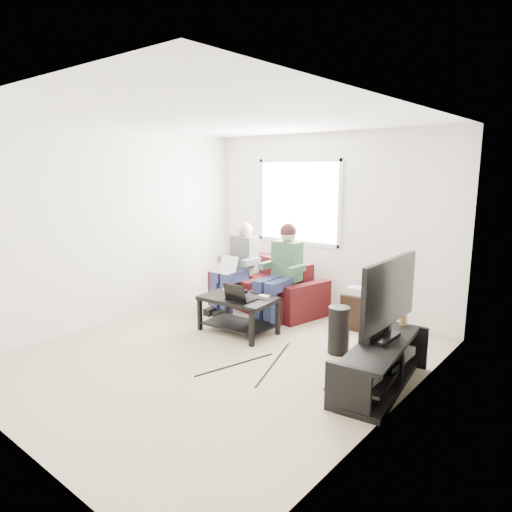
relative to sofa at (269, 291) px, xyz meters
The scene contains 26 objects.
floor 1.83m from the sofa, 69.38° to the right, with size 4.50×4.50×0.00m, color #BEAE94.
ceiling 2.93m from the sofa, 69.38° to the right, with size 4.50×4.50×0.00m, color white.
wall_back 1.32m from the sofa, 41.39° to the left, with size 4.50×4.50×0.00m, color white.
wall_front 4.12m from the sofa, 80.83° to the right, with size 4.50×4.50×0.00m, color white.
wall_left 2.40m from the sofa, 128.92° to the right, with size 4.50×4.50×0.00m, color white.
wall_right 3.29m from the sofa, 32.66° to the right, with size 4.50×4.50×0.00m, color white.
window 1.43m from the sofa, 75.95° to the left, with size 1.48×0.04×1.28m.
sofa is the anchor object (origin of this frame).
person_left 0.63m from the sofa, 147.59° to the right, with size 0.40×0.71×1.30m.
person_right 0.67m from the sofa, 30.37° to the right, with size 0.40×0.71×1.35m.
laptop_silver 0.76m from the sofa, 127.35° to the right, with size 0.32×0.22×0.24m, color silver, non-canonical shape.
coffee_table 1.05m from the sofa, 74.14° to the right, with size 1.00×0.66×0.48m.
laptop_black 1.20m from the sofa, 69.53° to the right, with size 0.34×0.24×0.24m, color black, non-canonical shape.
controller_a 0.91m from the sofa, 89.57° to the right, with size 0.14×0.09×0.04m, color silver.
controller_b 0.88m from the sofa, 77.31° to the right, with size 0.14×0.09×0.04m, color black.
controller_c 1.06m from the sofa, 55.68° to the right, with size 0.14×0.09×0.04m, color gray.
tv_stand 2.69m from the sofa, 28.13° to the right, with size 0.60×1.43×0.46m.
tv 2.71m from the sofa, 26.24° to the right, with size 0.12×1.10×0.81m.
soundbar 2.54m from the sofa, 27.41° to the right, with size 0.12×0.50×0.10m, color black.
drink_cup 2.42m from the sofa, 15.34° to the right, with size 0.08×0.08×0.12m, color #AD814A.
console_white 2.90m from the sofa, 35.13° to the right, with size 0.30×0.22×0.06m, color silver.
console_grey 2.56m from the sofa, 22.19° to the right, with size 0.34×0.26×0.08m, color gray.
console_black 2.71m from the sofa, 29.06° to the right, with size 0.38×0.30×0.07m, color black.
subwoofer 1.80m from the sofa, 25.61° to the right, with size 0.24×0.24×0.55m, color black.
keyboard_floor 2.53m from the sofa, 35.71° to the right, with size 0.14×0.41×0.02m, color black.
end_table 1.38m from the sofa, ahead, with size 0.31×0.31×0.56m.
Camera 1 is at (3.43, -3.52, 2.11)m, focal length 32.00 mm.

